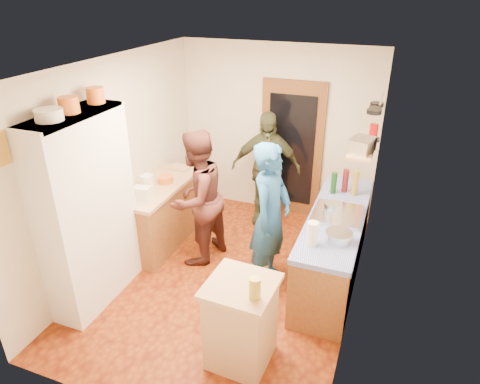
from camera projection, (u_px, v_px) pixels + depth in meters
The scene contains 43 objects.
floor at pixel (228, 278), 5.38m from camera, with size 3.00×4.00×0.02m, color #903D10.
ceiling at pixel (225, 64), 4.22m from camera, with size 3.00×4.00×0.02m, color silver.
wall_back at pixel (277, 132), 6.48m from camera, with size 3.00×0.02×2.60m, color beige.
wall_front at pixel (121, 294), 3.11m from camera, with size 3.00×0.02×2.60m, color beige.
wall_left at pixel (114, 166), 5.28m from camera, with size 0.02×4.00×2.60m, color beige.
wall_right at pixel (365, 207), 4.32m from camera, with size 0.02×4.00×2.60m, color beige.
door_frame at pixel (292, 150), 6.48m from camera, with size 0.95×0.06×2.10m, color brown.
door_glass at pixel (291, 151), 6.45m from camera, with size 0.70×0.02×1.70m, color black.
hutch_body at pixel (88, 212), 4.63m from camera, with size 0.40×1.20×2.20m, color white.
hutch_top_shelf at pixel (70, 115), 4.15m from camera, with size 0.40×1.14×0.04m, color white.
plate_stack at pixel (49, 115), 3.89m from camera, with size 0.26×0.26×0.11m, color white.
orange_pot_a at pixel (69, 105), 4.11m from camera, with size 0.20×0.20×0.16m, color orange.
orange_pot_b at pixel (95, 95), 4.44m from camera, with size 0.18×0.18×0.16m, color orange.
left_counter_base at pixel (160, 215), 5.94m from camera, with size 0.60×1.40×0.85m, color #9A602A.
left_counter_top at pixel (157, 186), 5.74m from camera, with size 0.64×1.44×0.05m, color tan.
toaster at pixel (142, 193), 5.32m from camera, with size 0.21×0.14×0.16m, color white.
kettle at pixel (147, 182), 5.58m from camera, with size 0.17×0.17×0.19m, color white.
orange_bowl at pixel (166, 179), 5.76m from camera, with size 0.20×0.20×0.09m, color orange.
chopping_board at pixel (180, 167), 6.23m from camera, with size 0.30×0.22×0.03m, color tan.
right_counter_base at pixel (334, 248), 5.22m from camera, with size 0.60×2.20×0.84m, color #9A602A.
right_counter_top at pixel (338, 216), 5.02m from camera, with size 0.62×2.22×0.06m, color #1029BE.
hob at pixel (337, 214), 4.96m from camera, with size 0.55×0.58×0.04m, color silver.
pot_on_hob at pixel (333, 208), 4.90m from camera, with size 0.21×0.21×0.14m, color silver.
bottle_a at pixel (334, 183), 5.44m from camera, with size 0.07×0.07×0.29m, color #143F14.
bottle_b at pixel (345, 181), 5.47m from camera, with size 0.08×0.08×0.31m, color #591419.
bottle_c at pixel (355, 183), 5.38m from camera, with size 0.08×0.08×0.33m, color olive.
paper_towel at pixel (312, 233), 4.37m from camera, with size 0.12×0.12×0.26m, color white.
mixing_bowl at pixel (339, 236), 4.46m from camera, with size 0.28×0.28×0.11m, color silver.
island_base at pixel (241, 325), 4.04m from camera, with size 0.55×0.55×0.86m, color tan.
island_top at pixel (241, 286), 3.84m from camera, with size 0.62×0.62×0.05m, color tan.
cutting_board at pixel (238, 281), 3.89m from camera, with size 0.35×0.28×0.02m, color white.
oil_jar at pixel (255, 288), 3.62m from camera, with size 0.10×0.10×0.21m, color #AD9E2D.
pan_rail at pixel (382, 98), 5.28m from camera, with size 0.02×0.02×0.65m, color silver.
pan_hang_a at pixel (374, 112), 5.21m from camera, with size 0.18×0.18×0.05m, color black.
pan_hang_b at pixel (375, 109), 5.38m from camera, with size 0.16×0.16×0.05m, color black.
pan_hang_c at pixel (377, 104), 5.55m from camera, with size 0.17×0.17×0.05m, color black.
wall_shelf at pixel (361, 153), 4.56m from camera, with size 0.26×0.42×0.03m, color tan.
radio at pixel (362, 145), 4.52m from camera, with size 0.22×0.30×0.15m, color silver.
ext_bracket at pixel (377, 140), 5.69m from camera, with size 0.06×0.10×0.04m, color black.
fire_extinguisher at pixel (373, 136), 5.68m from camera, with size 0.11×0.11×0.32m, color red.
person_hob at pixel (272, 219), 4.90m from camera, with size 0.66×0.43×1.81m, color #1D508C.
person_left at pixel (201, 198), 5.40m from camera, with size 0.87×0.67×1.78m, color #4B241F.
person_back at pixel (267, 169), 6.29m from camera, with size 1.02×0.42×1.74m, color #363A24.
Camera 1 is at (1.68, -4.00, 3.35)m, focal length 32.00 mm.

